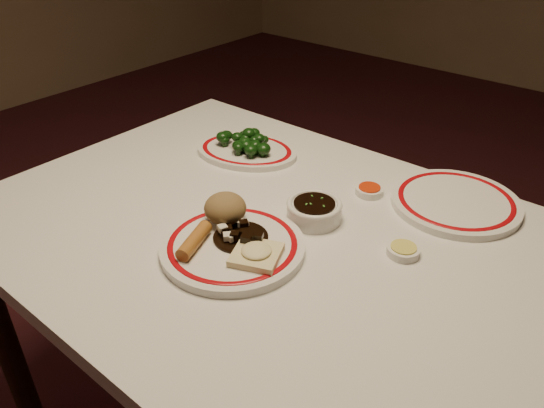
{
  "coord_description": "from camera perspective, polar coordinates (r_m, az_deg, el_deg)",
  "views": [
    {
      "loc": [
        0.61,
        -0.7,
        1.38
      ],
      "look_at": [
        0.02,
        0.01,
        0.8
      ],
      "focal_mm": 35.0,
      "sensor_mm": 36.0,
      "label": 1
    }
  ],
  "objects": [
    {
      "name": "dining_table",
      "position": [
        1.17,
        -1.23,
        -5.77
      ],
      "size": [
        1.2,
        0.9,
        0.75
      ],
      "color": "white",
      "rests_on": "ground"
    },
    {
      "name": "spring_roll",
      "position": [
        1.02,
        -8.35,
        -3.92
      ],
      "size": [
        0.06,
        0.11,
        0.03
      ],
      "primitive_type": "cylinder",
      "rotation": [
        1.57,
        0.0,
        0.36
      ],
      "color": "#AB6B2A",
      "rests_on": "main_plate"
    },
    {
      "name": "fried_wonton",
      "position": [
        0.99,
        -1.69,
        -5.33
      ],
      "size": [
        0.11,
        0.11,
        0.02
      ],
      "color": "beige",
      "rests_on": "main_plate"
    },
    {
      "name": "rice_mound",
      "position": [
        1.08,
        -5.06,
        -0.46
      ],
      "size": [
        0.09,
        0.09,
        0.06
      ],
      "primitive_type": "ellipsoid",
      "color": "olive",
      "rests_on": "main_plate"
    },
    {
      "name": "far_plate",
      "position": [
        1.24,
        19.12,
        0.23
      ],
      "size": [
        0.31,
        0.31,
        0.02
      ],
      "color": "white",
      "rests_on": "dining_table"
    },
    {
      "name": "sweet_sour_dish",
      "position": [
        1.24,
        10.42,
        1.45
      ],
      "size": [
        0.06,
        0.06,
        0.02
      ],
      "color": "white",
      "rests_on": "dining_table"
    },
    {
      "name": "broccoli_plate",
      "position": [
        1.4,
        -2.74,
        5.73
      ],
      "size": [
        0.32,
        0.29,
        0.02
      ],
      "color": "white",
      "rests_on": "dining_table"
    },
    {
      "name": "mustard_dish",
      "position": [
        1.06,
        13.93,
        -4.87
      ],
      "size": [
        0.06,
        0.06,
        0.02
      ],
      "color": "white",
      "rests_on": "dining_table"
    },
    {
      "name": "soy_bowl",
      "position": [
        1.12,
        4.54,
        -0.81
      ],
      "size": [
        0.12,
        0.12,
        0.04
      ],
      "color": "white",
      "rests_on": "dining_table"
    },
    {
      "name": "stirfry_heap",
      "position": [
        1.04,
        -3.39,
        -3.34
      ],
      "size": [
        0.11,
        0.11,
        0.03
      ],
      "color": "black",
      "rests_on": "main_plate"
    },
    {
      "name": "main_plate",
      "position": [
        1.04,
        -4.25,
        -4.56
      ],
      "size": [
        0.35,
        0.35,
        0.02
      ],
      "color": "white",
      "rests_on": "dining_table"
    },
    {
      "name": "broccoli_pile",
      "position": [
        1.39,
        -2.73,
        6.83
      ],
      "size": [
        0.16,
        0.11,
        0.05
      ],
      "color": "#23471C",
      "rests_on": "broccoli_plate"
    }
  ]
}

